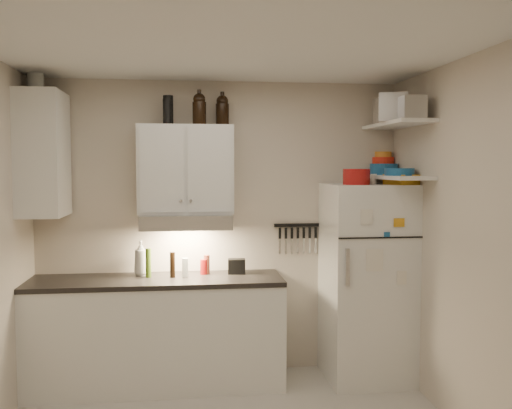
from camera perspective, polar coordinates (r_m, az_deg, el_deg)
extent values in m
cube|color=white|center=(3.66, -2.20, 15.80)|extent=(3.20, 3.00, 0.02)
cube|color=beige|center=(5.11, -3.64, -2.36)|extent=(3.20, 0.02, 2.60)
cube|color=beige|center=(4.09, 21.02, -4.18)|extent=(0.02, 3.00, 2.60)
cube|color=white|center=(4.97, -9.87, -12.71)|extent=(2.10, 0.60, 0.88)
cube|color=black|center=(4.86, -9.93, -7.51)|extent=(2.10, 0.62, 0.04)
cube|color=white|center=(4.90, -7.05, 3.50)|extent=(0.80, 0.33, 0.75)
cube|color=white|center=(4.89, -20.52, 4.75)|extent=(0.33, 0.55, 1.00)
cube|color=silver|center=(4.86, -7.01, -1.65)|extent=(0.76, 0.46, 0.12)
cube|color=white|center=(5.08, 10.99, -7.62)|extent=(0.70, 0.68, 1.70)
cube|color=white|center=(4.93, 13.92, 7.78)|extent=(0.30, 0.95, 0.03)
cube|color=white|center=(4.92, 13.84, 2.66)|extent=(0.30, 0.95, 0.03)
cube|color=black|center=(5.18, 4.13, -2.07)|extent=(0.42, 0.02, 0.03)
cylinder|color=maroon|center=(4.81, 10.00, 2.75)|extent=(0.26, 0.26, 0.13)
cube|color=orange|center=(4.88, 14.39, 2.43)|extent=(0.27, 0.30, 0.08)
cylinder|color=silver|center=(4.98, 11.68, 2.51)|extent=(0.06, 0.06, 0.09)
cylinder|color=silver|center=(5.19, 13.31, 9.00)|extent=(0.32, 0.32, 0.23)
cube|color=#AAAAAD|center=(4.84, 13.57, 9.40)|extent=(0.29, 0.27, 0.23)
cube|color=#AAAAAD|center=(4.61, 15.37, 9.33)|extent=(0.19, 0.19, 0.18)
cylinder|color=#185287|center=(5.27, 12.66, 3.46)|extent=(0.25, 0.25, 0.10)
cylinder|color=#F92C17|center=(5.38, 12.58, 4.32)|extent=(0.20, 0.20, 0.06)
cylinder|color=orange|center=(5.38, 12.59, 4.91)|extent=(0.16, 0.16, 0.05)
cylinder|color=#185287|center=(4.85, 14.15, 3.18)|extent=(0.30, 0.30, 0.06)
cylinder|color=black|center=(4.93, -8.78, 9.28)|extent=(0.09, 0.09, 0.25)
cylinder|color=black|center=(4.84, -8.88, 9.13)|extent=(0.07, 0.07, 0.20)
cylinder|color=silver|center=(5.01, -21.19, 11.44)|extent=(0.16, 0.16, 0.17)
imported|color=white|center=(4.98, -11.44, -5.05)|extent=(0.14, 0.14, 0.34)
cylinder|color=maroon|center=(4.98, -4.95, -6.01)|extent=(0.07, 0.07, 0.16)
cylinder|color=#476A1A|center=(4.89, -10.71, -5.76)|extent=(0.06, 0.06, 0.24)
cylinder|color=black|center=(4.85, -8.35, -5.97)|extent=(0.05, 0.05, 0.22)
cylinder|color=silver|center=(4.87, -7.11, -6.27)|extent=(0.06, 0.06, 0.16)
cylinder|color=maroon|center=(4.97, -5.24, -6.23)|extent=(0.08, 0.08, 0.13)
cube|color=black|center=(4.98, -1.95, -6.19)|extent=(0.16, 0.12, 0.13)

